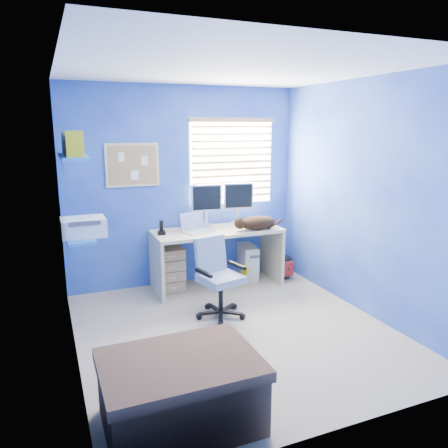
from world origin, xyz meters
name	(u,v)px	position (x,y,z in m)	size (l,w,h in m)	color
floor	(235,331)	(0.00, 0.00, 0.00)	(3.00, 3.20, 0.00)	#BFB191
ceiling	(237,68)	(0.00, 0.00, 2.50)	(3.00, 3.20, 0.00)	white
wall_back	(185,187)	(0.00, 1.60, 1.25)	(3.00, 0.01, 2.50)	#1F35AB
wall_front	(343,252)	(0.00, -1.60, 1.25)	(3.00, 0.01, 2.50)	#1F35AB
wall_left	(67,221)	(-1.50, 0.00, 1.25)	(0.01, 3.20, 2.50)	#1F35AB
wall_right	(364,198)	(1.50, 0.00, 1.25)	(0.01, 3.20, 2.50)	#1F35AB
desk	(217,258)	(0.31, 1.26, 0.37)	(1.61, 0.65, 0.74)	beige
laptop	(198,223)	(0.04, 1.22, 0.85)	(0.33, 0.26, 0.22)	silver
monitor_left	(206,205)	(0.25, 1.51, 1.01)	(0.40, 0.12, 0.54)	silver
monitor_right	(238,203)	(0.70, 1.50, 1.01)	(0.40, 0.12, 0.54)	silver
phone	(161,227)	(-0.40, 1.28, 0.82)	(0.09, 0.11, 0.17)	black
mug	(245,222)	(0.71, 1.32, 0.79)	(0.10, 0.09, 0.10)	#317C2F
cd_spindle	(255,220)	(0.93, 1.46, 0.78)	(0.13, 0.13, 0.07)	silver
cat	(257,223)	(0.78, 1.08, 0.83)	(0.48, 0.25, 0.17)	black
tower_pc	(248,262)	(0.80, 1.38, 0.23)	(0.19, 0.44, 0.45)	beige
drawer_boxes	(169,269)	(-0.30, 1.35, 0.27)	(0.35, 0.28, 0.54)	tan
yellow_book	(244,275)	(0.66, 1.18, 0.12)	(0.03, 0.17, 0.24)	yellow
backpack	(285,267)	(1.23, 1.15, 0.17)	(0.28, 0.21, 0.33)	black
bed_corner	(180,392)	(-0.91, -1.13, 0.24)	(1.01, 0.72, 0.49)	brown
office_chair	(218,287)	(-0.01, 0.42, 0.32)	(0.59, 0.59, 0.84)	black
window_blinds	(232,162)	(0.65, 1.57, 1.55)	(1.15, 0.05, 1.10)	white
corkboard	(133,165)	(-0.65, 1.58, 1.55)	(0.64, 0.02, 0.52)	beige
wall_shelves	(77,186)	(-1.35, 0.75, 1.43)	(0.42, 0.90, 1.05)	#317CD3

